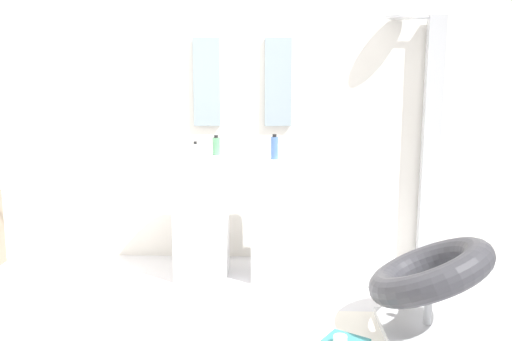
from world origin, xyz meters
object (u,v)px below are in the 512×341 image
object	(u,v)px
pedestal_sink_left	(202,215)
soap_bottle_clear	(195,151)
pedestal_sink_right	(277,216)
shower_column	(429,136)
soap_bottle_white	(276,147)
soap_bottle_blue	(274,148)
lounge_chair	(429,279)
soap_bottle_green	(216,146)

from	to	relation	value
pedestal_sink_left	soap_bottle_clear	xyz separation A→B (m)	(-0.03, -0.11, 0.53)
pedestal_sink_right	shower_column	bearing A→B (deg)	17.01
shower_column	soap_bottle_white	xyz separation A→B (m)	(-1.27, -0.28, -0.06)
soap_bottle_clear	soap_bottle_white	xyz separation A→B (m)	(0.61, 0.21, 0.00)
soap_bottle_clear	soap_bottle_blue	bearing A→B (deg)	-1.74
soap_bottle_clear	pedestal_sink_left	bearing A→B (deg)	76.37
lounge_chair	soap_bottle_clear	xyz separation A→B (m)	(-1.54, 0.87, 0.67)
shower_column	soap_bottle_white	world-z (taller)	shower_column
pedestal_sink_left	soap_bottle_green	xyz separation A→B (m)	(0.11, 0.09, 0.54)
soap_bottle_clear	soap_bottle_white	bearing A→B (deg)	18.85
shower_column	pedestal_sink_left	bearing A→B (deg)	-168.29
pedestal_sink_left	soap_bottle_clear	bearing A→B (deg)	-103.63
lounge_chair	soap_bottle_clear	size ratio (longest dim) A/B	7.89
pedestal_sink_right	soap_bottle_green	bearing A→B (deg)	169.08
pedestal_sink_right	lounge_chair	xyz separation A→B (m)	(0.92, -0.97, -0.14)
soap_bottle_green	soap_bottle_white	world-z (taller)	soap_bottle_green
pedestal_sink_right	lounge_chair	world-z (taller)	pedestal_sink_right
soap_bottle_clear	soap_bottle_green	bearing A→B (deg)	55.78
shower_column	soap_bottle_blue	size ratio (longest dim) A/B	10.98
lounge_chair	soap_bottle_blue	xyz separation A→B (m)	(-0.95, 0.85, 0.69)
soap_bottle_green	soap_bottle_blue	xyz separation A→B (m)	(0.46, -0.22, 0.02)
soap_bottle_green	soap_bottle_white	distance (m)	0.47
pedestal_sink_right	soap_bottle_white	bearing A→B (deg)	96.77
pedestal_sink_left	pedestal_sink_right	distance (m)	0.60
pedestal_sink_left	soap_bottle_green	size ratio (longest dim) A/B	6.82
soap_bottle_clear	shower_column	bearing A→B (deg)	14.63
pedestal_sink_left	soap_bottle_blue	world-z (taller)	soap_bottle_blue
lounge_chair	soap_bottle_blue	distance (m)	1.45
soap_bottle_green	soap_bottle_blue	distance (m)	0.51
shower_column	soap_bottle_clear	world-z (taller)	shower_column
soap_bottle_green	soap_bottle_clear	distance (m)	0.24
soap_bottle_blue	soap_bottle_clear	size ratio (longest dim) A/B	1.45
soap_bottle_green	soap_bottle_clear	size ratio (longest dim) A/B	1.20
soap_bottle_green	pedestal_sink_right	bearing A→B (deg)	-10.92
lounge_chair	soap_bottle_white	xyz separation A→B (m)	(-0.93, 1.08, 0.67)
pedestal_sink_left	soap_bottle_white	world-z (taller)	soap_bottle_white
lounge_chair	soap_bottle_white	bearing A→B (deg)	130.88
pedestal_sink_left	shower_column	xyz separation A→B (m)	(1.85, 0.38, 0.59)
lounge_chair	soap_bottle_white	size ratio (longest dim) A/B	7.44
pedestal_sink_left	soap_bottle_blue	distance (m)	0.81
soap_bottle_green	lounge_chair	bearing A→B (deg)	-37.24
shower_column	soap_bottle_blue	bearing A→B (deg)	-158.37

